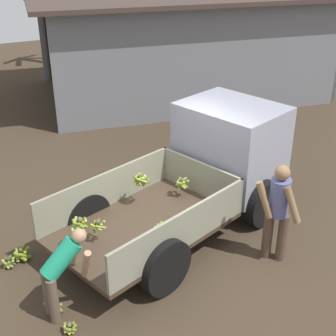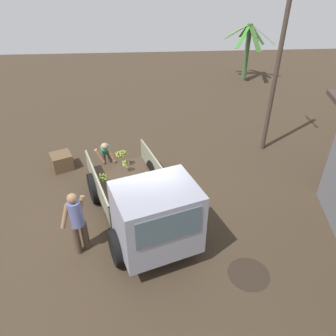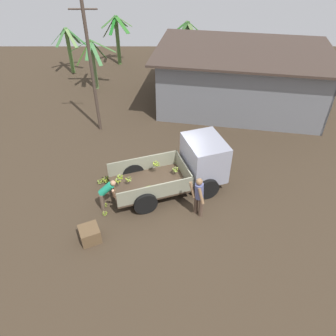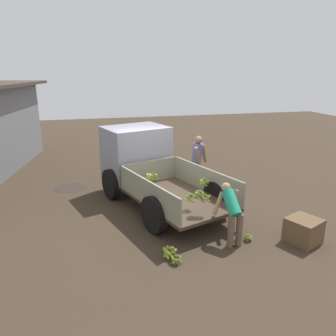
{
  "view_description": "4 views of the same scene",
  "coord_description": "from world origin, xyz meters",
  "views": [
    {
      "loc": [
        -3.28,
        -6.1,
        4.88
      ],
      "look_at": [
        0.03,
        0.38,
        1.18
      ],
      "focal_mm": 50.0,
      "sensor_mm": 36.0,
      "label": 1
    },
    {
      "loc": [
        7.03,
        0.45,
        6.3
      ],
      "look_at": [
        -0.57,
        0.99,
        1.22
      ],
      "focal_mm": 35.0,
      "sensor_mm": 36.0,
      "label": 2
    },
    {
      "loc": [
        0.02,
        -9.9,
        9.0
      ],
      "look_at": [
        0.02,
        0.1,
        1.1
      ],
      "focal_mm": 35.0,
      "sensor_mm": 36.0,
      "label": 3
    },
    {
      "loc": [
        -8.3,
        1.98,
        3.71
      ],
      "look_at": [
        -0.61,
        0.08,
        1.31
      ],
      "focal_mm": 35.0,
      "sensor_mm": 36.0,
      "label": 4
    }
  ],
  "objects": [
    {
      "name": "person_foreground_visitor",
      "position": [
        1.13,
        -1.3,
        0.96
      ],
      "size": [
        0.63,
        0.64,
        1.74
      ],
      "rotation": [
        0.0,
        0.0,
        3.89
      ],
      "color": "#503C2F",
      "rests_on": "ground"
    },
    {
      "name": "banana_bunch_on_ground_2",
      "position": [
        -2.35,
        -1.35,
        0.09
      ],
      "size": [
        0.2,
        0.2,
        0.16
      ],
      "color": "brown",
      "rests_on": "ground"
    },
    {
      "name": "banana_bunch_on_ground_0",
      "position": [
        -2.82,
        0.46,
        0.1
      ],
      "size": [
        0.22,
        0.22,
        0.19
      ],
      "color": "#413B2A",
      "rests_on": "ground"
    },
    {
      "name": "person_worker_loading",
      "position": [
        -2.27,
        -0.93,
        0.76
      ],
      "size": [
        0.7,
        0.65,
        1.3
      ],
      "rotation": [
        0.0,
        0.0,
        0.09
      ],
      "color": "brown",
      "rests_on": "ground"
    },
    {
      "name": "banana_bunch_on_ground_1",
      "position": [
        -2.42,
        -0.91,
        0.08
      ],
      "size": [
        0.21,
        0.21,
        0.15
      ],
      "color": "#48412E",
      "rests_on": "ground"
    },
    {
      "name": "ground",
      "position": [
        0.0,
        0.0,
        0.0
      ],
      "size": [
        36.0,
        36.0,
        0.0
      ],
      "primitive_type": "plane",
      "color": "#3C2F22"
    },
    {
      "name": "cargo_truck",
      "position": [
        1.03,
        0.44,
        1.07
      ],
      "size": [
        4.82,
        3.17,
        2.04
      ],
      "rotation": [
        0.0,
        0.0,
        0.33
      ],
      "color": "#403124",
      "rests_on": "ground"
    },
    {
      "name": "mud_patch_0",
      "position": [
        2.2,
        2.68,
        0.0
      ],
      "size": [
        0.98,
        0.98,
        0.01
      ],
      "primitive_type": "cylinder",
      "color": "#2D231A",
      "rests_on": "ground"
    },
    {
      "name": "banana_palm_4",
      "position": [
        -11.33,
        6.15,
        1.74
      ],
      "size": [
        2.42,
        2.72,
        3.06
      ],
      "color": "#3E6234",
      "rests_on": "ground"
    },
    {
      "name": "banana_bunch_on_ground_3",
      "position": [
        -2.59,
        0.53,
        0.14
      ],
      "size": [
        0.3,
        0.3,
        0.26
      ],
      "color": "brown",
      "rests_on": "ground"
    },
    {
      "name": "wooden_crate_0",
      "position": [
        -2.66,
        -2.52,
        0.28
      ],
      "size": [
        0.87,
        0.87,
        0.55
      ],
      "primitive_type": "cube",
      "rotation": [
        0.0,
        0.0,
        1.99
      ],
      "color": "brown",
      "rests_on": "ground"
    },
    {
      "name": "utility_pole",
      "position": [
        -3.51,
        4.81,
        3.22
      ],
      "size": [
        1.22,
        0.15,
        6.23
      ],
      "color": "#45372D",
      "rests_on": "ground"
    }
  ]
}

